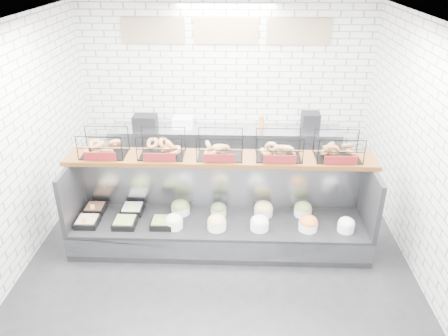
{
  "coord_description": "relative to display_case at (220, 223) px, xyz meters",
  "views": [
    {
      "loc": [
        0.24,
        -4.68,
        3.71
      ],
      "look_at": [
        0.06,
        0.45,
        1.13
      ],
      "focal_mm": 35.0,
      "sensor_mm": 36.0,
      "label": 1
    }
  ],
  "objects": [
    {
      "name": "room_shell",
      "position": [
        0.0,
        0.26,
        1.73
      ],
      "size": [
        5.02,
        5.51,
        3.01
      ],
      "color": "silver",
      "rests_on": "ground"
    },
    {
      "name": "prep_counter",
      "position": [
        -0.01,
        2.09,
        0.14
      ],
      "size": [
        4.0,
        0.6,
        1.2
      ],
      "color": "#93969B",
      "rests_on": "ground"
    },
    {
      "name": "display_case",
      "position": [
        0.0,
        0.0,
        0.0
      ],
      "size": [
        4.0,
        0.9,
        1.2
      ],
      "color": "black",
      "rests_on": "ground"
    },
    {
      "name": "bagel_shelf",
      "position": [
        -0.0,
        0.18,
        1.05
      ],
      "size": [
        4.1,
        0.5,
        0.4
      ],
      "color": "#44240E",
      "rests_on": "display_case"
    },
    {
      "name": "ground",
      "position": [
        0.0,
        -0.34,
        -0.33
      ],
      "size": [
        5.5,
        5.5,
        0.0
      ],
      "primitive_type": "plane",
      "color": "black",
      "rests_on": "ground"
    }
  ]
}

